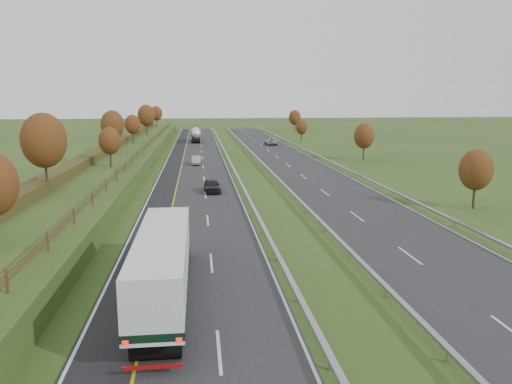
{
  "coord_description": "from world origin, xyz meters",
  "views": [
    {
      "loc": [
        0.53,
        -21.31,
        11.01
      ],
      "look_at": [
        5.91,
        24.93,
        2.2
      ],
      "focal_mm": 35.0,
      "sensor_mm": 36.0,
      "label": 1
    }
  ],
  "objects_px": {
    "box_lorry": "(164,261)",
    "car_silver_mid": "(196,160)",
    "road_tanker": "(196,134)",
    "car_oncoming": "(271,142)",
    "car_dark_near": "(212,185)",
    "car_small_far": "(197,133)"
  },
  "relations": [
    {
      "from": "box_lorry",
      "to": "car_dark_near",
      "type": "xyz_separation_m",
      "value": [
        3.52,
        32.05,
        -1.51
      ]
    },
    {
      "from": "car_dark_near",
      "to": "car_oncoming",
      "type": "bearing_deg",
      "value": 72.83
    },
    {
      "from": "car_small_far",
      "to": "car_oncoming",
      "type": "xyz_separation_m",
      "value": [
        17.5,
        -30.46,
        0.03
      ]
    },
    {
      "from": "box_lorry",
      "to": "car_silver_mid",
      "type": "height_order",
      "value": "box_lorry"
    },
    {
      "from": "box_lorry",
      "to": "car_oncoming",
      "type": "distance_m",
      "value": 92.9
    },
    {
      "from": "box_lorry",
      "to": "car_silver_mid",
      "type": "xyz_separation_m",
      "value": [
        1.62,
        57.38,
        -1.6
      ]
    },
    {
      "from": "box_lorry",
      "to": "road_tanker",
      "type": "distance_m",
      "value": 101.85
    },
    {
      "from": "box_lorry",
      "to": "car_small_far",
      "type": "relative_size",
      "value": 3.22
    },
    {
      "from": "car_dark_near",
      "to": "car_small_far",
      "type": "xyz_separation_m",
      "value": [
        -1.87,
        89.31,
        -0.04
      ]
    },
    {
      "from": "car_dark_near",
      "to": "car_silver_mid",
      "type": "height_order",
      "value": "car_dark_near"
    },
    {
      "from": "car_silver_mid",
      "to": "car_oncoming",
      "type": "bearing_deg",
      "value": 63.86
    },
    {
      "from": "car_oncoming",
      "to": "car_silver_mid",
      "type": "bearing_deg",
      "value": 62.06
    },
    {
      "from": "box_lorry",
      "to": "car_dark_near",
      "type": "height_order",
      "value": "box_lorry"
    },
    {
      "from": "car_small_far",
      "to": "box_lorry",
      "type": "bearing_deg",
      "value": -93.69
    },
    {
      "from": "car_small_far",
      "to": "car_oncoming",
      "type": "height_order",
      "value": "car_oncoming"
    },
    {
      "from": "box_lorry",
      "to": "road_tanker",
      "type": "height_order",
      "value": "box_lorry"
    },
    {
      "from": "car_small_far",
      "to": "car_silver_mid",
      "type": "bearing_deg",
      "value": -92.94
    },
    {
      "from": "road_tanker",
      "to": "car_silver_mid",
      "type": "xyz_separation_m",
      "value": [
        0.14,
        -44.45,
        -1.13
      ]
    },
    {
      "from": "road_tanker",
      "to": "car_dark_near",
      "type": "height_order",
      "value": "road_tanker"
    },
    {
      "from": "road_tanker",
      "to": "car_dark_near",
      "type": "bearing_deg",
      "value": -88.32
    },
    {
      "from": "car_dark_near",
      "to": "box_lorry",
      "type": "bearing_deg",
      "value": -98.57
    },
    {
      "from": "road_tanker",
      "to": "car_silver_mid",
      "type": "relative_size",
      "value": 2.68
    }
  ]
}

